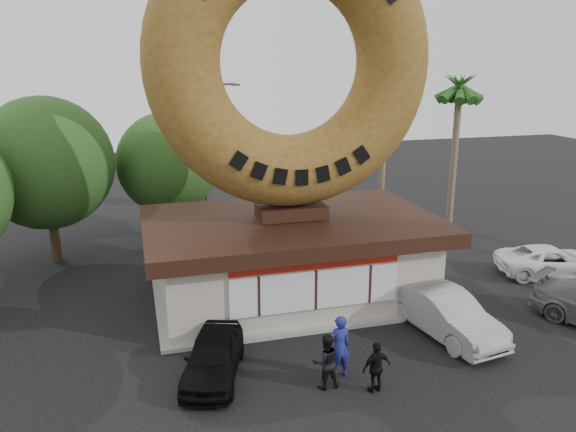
# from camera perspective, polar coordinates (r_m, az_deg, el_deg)

# --- Properties ---
(ground) EXTENTS (90.00, 90.00, 0.00)m
(ground) POSITION_cam_1_polar(r_m,az_deg,el_deg) (17.67, 5.87, -15.76)
(ground) COLOR black
(ground) RESTS_ON ground
(donut_shop) EXTENTS (11.20, 7.20, 3.80)m
(donut_shop) POSITION_cam_1_polar(r_m,az_deg,el_deg) (22.04, 0.34, -3.99)
(donut_shop) COLOR #C0B2A4
(donut_shop) RESTS_ON ground
(giant_donut) EXTENTS (10.51, 2.68, 10.51)m
(giant_donut) POSITION_cam_1_polar(r_m,az_deg,el_deg) (20.76, 0.36, 15.32)
(giant_donut) COLOR olive
(giant_donut) RESTS_ON donut_shop
(tree_west) EXTENTS (6.00, 6.00, 7.65)m
(tree_west) POSITION_cam_1_polar(r_m,az_deg,el_deg) (27.60, -23.37, 4.93)
(tree_west) COLOR #473321
(tree_west) RESTS_ON ground
(tree_mid) EXTENTS (5.20, 5.20, 6.63)m
(tree_mid) POSITION_cam_1_polar(r_m,az_deg,el_deg) (29.47, -12.10, 5.26)
(tree_mid) COLOR #473321
(tree_mid) RESTS_ON ground
(palm_near) EXTENTS (2.60, 2.60, 9.75)m
(palm_near) POSITION_cam_1_polar(r_m,az_deg,el_deg) (30.93, 9.97, 14.05)
(palm_near) COLOR #726651
(palm_near) RESTS_ON ground
(palm_far) EXTENTS (2.60, 2.60, 8.75)m
(palm_far) POSITION_cam_1_polar(r_m,az_deg,el_deg) (31.34, 17.01, 11.93)
(palm_far) COLOR #726651
(palm_far) RESTS_ON ground
(street_lamp) EXTENTS (2.11, 0.20, 8.00)m
(street_lamp) POSITION_cam_1_polar(r_m,az_deg,el_deg) (30.57, -8.24, 6.70)
(street_lamp) COLOR #59595E
(street_lamp) RESTS_ON ground
(person_left) EXTENTS (0.77, 0.54, 1.99)m
(person_left) POSITION_cam_1_polar(r_m,az_deg,el_deg) (17.09, 5.21, -13.08)
(person_left) COLOR navy
(person_left) RESTS_ON ground
(person_center) EXTENTS (0.83, 0.66, 1.66)m
(person_center) POSITION_cam_1_polar(r_m,az_deg,el_deg) (16.64, 3.84, -14.54)
(person_center) COLOR black
(person_center) RESTS_ON ground
(person_right) EXTENTS (0.95, 0.52, 1.54)m
(person_right) POSITION_cam_1_polar(r_m,az_deg,el_deg) (16.65, 8.97, -14.94)
(person_right) COLOR black
(person_right) RESTS_ON ground
(car_black) EXTENTS (2.66, 4.14, 1.31)m
(car_black) POSITION_cam_1_polar(r_m,az_deg,el_deg) (17.35, -7.61, -13.96)
(car_black) COLOR black
(car_black) RESTS_ON ground
(car_silver) EXTENTS (2.40, 4.91, 1.55)m
(car_silver) POSITION_cam_1_polar(r_m,az_deg,el_deg) (20.25, 15.72, -9.51)
(car_silver) COLOR #96979B
(car_silver) RESTS_ON ground
(car_white) EXTENTS (5.01, 3.19, 1.29)m
(car_white) POSITION_cam_1_polar(r_m,az_deg,el_deg) (27.20, 25.17, -4.17)
(car_white) COLOR white
(car_white) RESTS_ON ground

